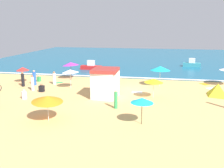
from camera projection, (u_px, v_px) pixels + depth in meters
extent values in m
plane|color=#E5B26B|center=(131.00, 90.00, 26.91)|extent=(60.00, 60.00, 0.00)
cube|color=#196084|center=(146.00, 58.00, 53.68)|extent=(60.00, 44.00, 0.10)
cube|color=white|center=(137.00, 78.00, 32.91)|extent=(57.00, 0.70, 0.01)
cube|color=white|center=(105.00, 85.00, 23.98)|extent=(2.39, 2.67, 2.52)
cube|color=#A5332D|center=(105.00, 70.00, 23.66)|extent=(2.35, 2.68, 0.30)
cylinder|color=#4C3823|center=(71.00, 71.00, 32.18)|extent=(0.05, 0.05, 2.17)
cone|color=#B733C6|center=(71.00, 64.00, 31.97)|extent=(2.83, 2.82, 0.58)
cylinder|color=#4C3823|center=(23.00, 75.00, 30.29)|extent=(0.05, 0.05, 1.86)
cone|color=red|center=(23.00, 69.00, 30.11)|extent=(1.66, 1.66, 0.40)
cylinder|color=silver|center=(48.00, 109.00, 18.12)|extent=(0.05, 0.05, 1.82)
cone|color=orange|center=(47.00, 99.00, 17.95)|extent=(3.19, 3.19, 0.62)
cylinder|color=silver|center=(160.00, 76.00, 28.45)|extent=(0.05, 0.05, 2.29)
cone|color=#19B7C6|center=(160.00, 68.00, 28.23)|extent=(2.59, 2.59, 0.53)
cylinder|color=silver|center=(153.00, 89.00, 23.83)|extent=(0.05, 0.05, 1.85)
cone|color=yellow|center=(154.00, 80.00, 23.65)|extent=(2.52, 2.52, 0.42)
cylinder|color=#4C3823|center=(142.00, 111.00, 17.44)|extent=(0.05, 0.05, 1.88)
cone|color=#19B7C6|center=(142.00, 100.00, 17.25)|extent=(2.16, 2.16, 0.38)
cylinder|color=silver|center=(71.00, 79.00, 27.52)|extent=(0.05, 0.05, 2.06)
cone|color=white|center=(70.00, 71.00, 27.31)|extent=(1.96, 1.95, 0.41)
pyramid|color=yellow|center=(218.00, 90.00, 24.50)|extent=(2.53, 2.62, 1.26)
cylinder|color=white|center=(33.00, 84.00, 26.60)|extent=(0.44, 0.44, 1.48)
sphere|color=#9E6B47|center=(32.00, 76.00, 26.41)|extent=(0.23, 0.23, 0.23)
cylinder|color=white|center=(54.00, 79.00, 29.57)|extent=(0.46, 0.46, 1.30)
sphere|color=#9E6B47|center=(54.00, 72.00, 29.39)|extent=(0.25, 0.25, 0.25)
cylinder|color=blue|center=(34.00, 79.00, 29.08)|extent=(0.54, 0.54, 1.54)
sphere|color=#DBA884|center=(34.00, 71.00, 28.88)|extent=(0.23, 0.23, 0.23)
cylinder|color=black|center=(113.00, 75.00, 31.32)|extent=(0.35, 0.35, 1.45)
sphere|color=beige|center=(113.00, 69.00, 31.12)|extent=(0.27, 0.27, 0.27)
cylinder|color=green|center=(116.00, 100.00, 20.84)|extent=(0.34, 0.34, 1.43)
sphere|color=beige|center=(116.00, 91.00, 20.65)|extent=(0.22, 0.22, 0.22)
cube|color=green|center=(39.00, 79.00, 31.08)|extent=(0.48, 0.48, 0.59)
sphere|color=#DBA884|center=(39.00, 76.00, 30.98)|extent=(0.26, 0.26, 0.26)
cube|color=black|center=(42.00, 89.00, 26.23)|extent=(0.52, 0.52, 0.66)
sphere|color=#9E6B47|center=(41.00, 85.00, 26.13)|extent=(0.23, 0.23, 0.23)
cube|color=white|center=(24.00, 95.00, 23.68)|extent=(0.59, 0.59, 0.71)
sphere|color=beige|center=(24.00, 90.00, 23.57)|extent=(0.23, 0.23, 0.23)
cylinder|color=black|center=(23.00, 80.00, 28.47)|extent=(0.47, 0.47, 1.45)
sphere|color=#9E6B47|center=(22.00, 73.00, 28.28)|extent=(0.25, 0.25, 0.25)
cube|color=green|center=(58.00, 83.00, 30.40)|extent=(1.35, 1.41, 0.01)
cube|color=orange|center=(204.00, 84.00, 29.69)|extent=(1.28, 1.32, 0.01)
cube|color=white|center=(137.00, 92.00, 26.08)|extent=(1.13, 0.76, 0.01)
cube|color=white|center=(213.00, 88.00, 27.66)|extent=(1.66, 1.51, 0.01)
cube|color=teal|center=(192.00, 65.00, 41.72)|extent=(2.93, 1.42, 0.65)
cube|color=silver|center=(192.00, 61.00, 41.56)|extent=(1.05, 0.78, 0.75)
cube|color=red|center=(91.00, 68.00, 39.00)|extent=(3.28, 1.07, 0.61)
cube|color=silver|center=(91.00, 63.00, 38.83)|extent=(1.16, 0.61, 0.84)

